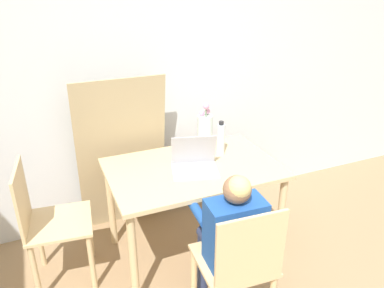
{
  "coord_description": "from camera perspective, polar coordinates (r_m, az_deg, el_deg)",
  "views": [
    {
      "loc": [
        -0.85,
        -0.52,
        1.91
      ],
      "look_at": [
        0.02,
        1.54,
        0.9
      ],
      "focal_mm": 35.0,
      "sensor_mm": 36.0,
      "label": 1
    }
  ],
  "objects": [
    {
      "name": "chair_occupied",
      "position": [
        2.16,
        6.97,
        -18.05
      ],
      "size": [
        0.42,
        0.42,
        0.87
      ],
      "rotation": [
        0.0,
        0.0,
        3.08
      ],
      "color": "#D6B784",
      "rests_on": "ground_plane"
    },
    {
      "name": "chair_spare",
      "position": [
        2.61,
        -20.99,
        -11.16
      ],
      "size": [
        0.44,
        0.44,
        0.87
      ],
      "rotation": [
        0.0,
        0.0,
        1.46
      ],
      "color": "#D6B784",
      "rests_on": "ground_plane"
    },
    {
      "name": "laptop",
      "position": [
        2.49,
        0.35,
        -2.76
      ],
      "size": [
        0.36,
        0.31,
        0.23
      ],
      "rotation": [
        0.0,
        0.0,
        -0.28
      ],
      "color": "#B2B2B7",
      "rests_on": "dining_table"
    },
    {
      "name": "wall_back",
      "position": [
        2.95,
        -5.66,
        11.37
      ],
      "size": [
        6.4,
        0.05,
        2.5
      ],
      "color": "silver",
      "rests_on": "ground_plane"
    },
    {
      "name": "dining_table",
      "position": [
        2.59,
        0.13,
        -5.24
      ],
      "size": [
        1.15,
        0.75,
        0.72
      ],
      "color": "#D6B784",
      "rests_on": "ground_plane"
    },
    {
      "name": "water_bottle",
      "position": [
        2.69,
        4.4,
        0.81
      ],
      "size": [
        0.06,
        0.06,
        0.25
      ],
      "color": "silver",
      "rests_on": "dining_table"
    },
    {
      "name": "person_seated",
      "position": [
        2.14,
        5.72,
        -12.9
      ],
      "size": [
        0.34,
        0.44,
        0.99
      ],
      "rotation": [
        0.0,
        0.0,
        3.08
      ],
      "color": "#1E4C9E",
      "rests_on": "ground_plane"
    },
    {
      "name": "flower_vase",
      "position": [
        2.79,
        1.98,
        2.11
      ],
      "size": [
        0.11,
        0.11,
        0.36
      ],
      "color": "silver",
      "rests_on": "dining_table"
    },
    {
      "name": "cardboard_panel",
      "position": [
        2.94,
        -10.58,
        -1.82
      ],
      "size": [
        0.68,
        0.19,
        1.26
      ],
      "color": "tan",
      "rests_on": "ground_plane"
    }
  ]
}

